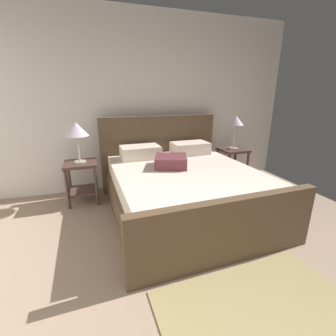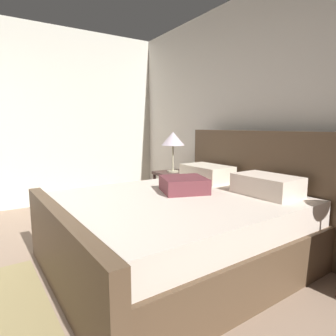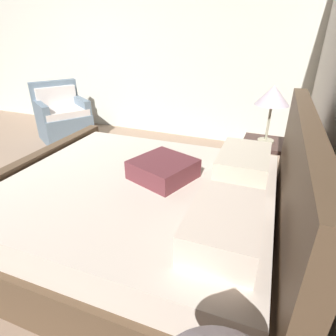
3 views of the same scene
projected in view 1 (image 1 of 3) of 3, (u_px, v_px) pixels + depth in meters
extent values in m
cube|color=silver|center=(143.00, 103.00, 3.81)|extent=(5.11, 0.12, 2.74)
cube|color=brown|center=(183.00, 199.00, 3.06)|extent=(1.84, 2.00, 0.40)
cube|color=brown|center=(160.00, 152.00, 3.86)|extent=(1.90, 0.16, 1.19)
cube|color=brown|center=(228.00, 232.00, 2.11)|extent=(1.90, 0.16, 0.65)
cube|color=beige|center=(184.00, 177.00, 2.97)|extent=(1.76, 1.94, 0.22)
cube|color=beige|center=(140.00, 152.00, 3.40)|extent=(0.57, 0.38, 0.18)
cube|color=beige|center=(190.00, 148.00, 3.66)|extent=(0.57, 0.38, 0.18)
cube|color=brown|center=(171.00, 161.00, 3.01)|extent=(0.51, 0.51, 0.14)
cube|color=#49322C|center=(233.00, 150.00, 4.10)|extent=(0.44, 0.44, 0.04)
cube|color=#49322C|center=(231.00, 171.00, 4.22)|extent=(0.40, 0.40, 0.02)
cylinder|color=#49322C|center=(228.00, 170.00, 3.96)|extent=(0.04, 0.04, 0.56)
cylinder|color=#49322C|center=(247.00, 168.00, 4.07)|extent=(0.04, 0.04, 0.56)
cylinder|color=#49322C|center=(217.00, 164.00, 4.31)|extent=(0.04, 0.04, 0.56)
cylinder|color=#49322C|center=(235.00, 162.00, 4.42)|extent=(0.04, 0.04, 0.56)
cylinder|color=#B7B293|center=(233.00, 148.00, 4.09)|extent=(0.16, 0.16, 0.02)
cylinder|color=#B7B293|center=(234.00, 136.00, 4.03)|extent=(0.02, 0.02, 0.40)
cone|color=silver|center=(236.00, 120.00, 3.94)|extent=(0.28, 0.28, 0.16)
cube|color=#49322C|center=(80.00, 164.00, 3.29)|extent=(0.44, 0.44, 0.04)
cube|color=#49322C|center=(83.00, 190.00, 3.41)|extent=(0.40, 0.40, 0.02)
cylinder|color=#49322C|center=(67.00, 190.00, 3.15)|extent=(0.04, 0.04, 0.56)
cylinder|color=#49322C|center=(97.00, 187.00, 3.26)|extent=(0.04, 0.04, 0.56)
cylinder|color=#49322C|center=(70.00, 181.00, 3.50)|extent=(0.04, 0.04, 0.56)
cylinder|color=#49322C|center=(96.00, 178.00, 3.61)|extent=(0.04, 0.04, 0.56)
cylinder|color=#B7B293|center=(80.00, 162.00, 3.28)|extent=(0.16, 0.16, 0.02)
cylinder|color=#B7B293|center=(78.00, 149.00, 3.22)|extent=(0.02, 0.02, 0.36)
cone|color=silver|center=(76.00, 129.00, 3.14)|extent=(0.32, 0.32, 0.18)
cube|color=#998757|center=(273.00, 326.00, 1.59)|extent=(1.52, 1.18, 0.01)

